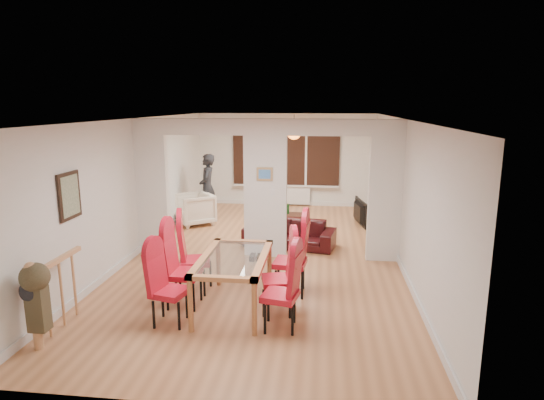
% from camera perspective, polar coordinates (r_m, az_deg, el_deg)
% --- Properties ---
extents(floor, '(5.00, 9.00, 0.01)m').
position_cam_1_polar(floor, '(8.84, -0.81, -6.93)').
color(floor, '#BA784A').
rests_on(floor, ground).
extents(room_walls, '(5.00, 9.00, 2.60)m').
position_cam_1_polar(room_walls, '(8.51, -0.83, 1.38)').
color(room_walls, silver).
rests_on(room_walls, floor).
extents(divider_wall, '(5.00, 0.18, 2.60)m').
position_cam_1_polar(divider_wall, '(8.51, -0.83, 1.38)').
color(divider_wall, white).
rests_on(divider_wall, floor).
extents(bay_window_blinds, '(3.00, 0.08, 1.80)m').
position_cam_1_polar(bay_window_blinds, '(12.85, 1.75, 5.90)').
color(bay_window_blinds, black).
rests_on(bay_window_blinds, room_walls).
extents(radiator, '(1.40, 0.08, 0.50)m').
position_cam_1_polar(radiator, '(12.99, 1.70, 0.61)').
color(radiator, white).
rests_on(radiator, floor).
extents(pendant_light, '(0.36, 0.36, 0.36)m').
position_cam_1_polar(pendant_light, '(11.64, 2.77, 8.46)').
color(pendant_light, orange).
rests_on(pendant_light, room_walls).
extents(stair_newel, '(0.40, 1.20, 1.10)m').
position_cam_1_polar(stair_newel, '(6.52, -25.18, -10.05)').
color(stair_newel, tan).
rests_on(stair_newel, floor).
extents(wall_poster, '(0.04, 0.52, 0.67)m').
position_cam_1_polar(wall_poster, '(7.00, -24.08, 0.49)').
color(wall_poster, gray).
rests_on(wall_poster, room_walls).
extents(pillar_photo, '(0.30, 0.03, 0.25)m').
position_cam_1_polar(pillar_photo, '(8.36, -0.93, 3.27)').
color(pillar_photo, '#4C8CD8').
rests_on(pillar_photo, divider_wall).
extents(dining_table, '(0.92, 1.64, 0.77)m').
position_cam_1_polar(dining_table, '(6.59, -4.78, -10.19)').
color(dining_table, '#B47142').
rests_on(dining_table, floor).
extents(dining_chair_la, '(0.51, 0.51, 1.05)m').
position_cam_1_polar(dining_chair_la, '(6.21, -12.75, -10.51)').
color(dining_chair_la, red).
rests_on(dining_chair_la, floor).
extents(dining_chair_lb, '(0.47, 0.47, 1.15)m').
position_cam_1_polar(dining_chair_lb, '(6.68, -11.04, -8.33)').
color(dining_chair_lb, red).
rests_on(dining_chair_lb, floor).
extents(dining_chair_lc, '(0.56, 0.56, 1.15)m').
position_cam_1_polar(dining_chair_lc, '(7.15, -9.66, -6.90)').
color(dining_chair_lc, red).
rests_on(dining_chair_lc, floor).
extents(dining_chair_ra, '(0.51, 0.51, 1.07)m').
position_cam_1_polar(dining_chair_ra, '(5.93, 1.03, -11.16)').
color(dining_chair_ra, red).
rests_on(dining_chair_ra, floor).
extents(dining_chair_rb, '(0.53, 0.53, 1.10)m').
position_cam_1_polar(dining_chair_rb, '(6.37, 0.78, -9.34)').
color(dining_chair_rb, red).
rests_on(dining_chair_rb, floor).
extents(dining_chair_rc, '(0.52, 0.52, 1.19)m').
position_cam_1_polar(dining_chair_rc, '(6.95, 2.29, -7.12)').
color(dining_chair_rc, red).
rests_on(dining_chair_rc, floor).
extents(sofa, '(1.94, 1.04, 0.54)m').
position_cam_1_polar(sofa, '(9.33, 2.18, -4.19)').
color(sofa, black).
rests_on(sofa, floor).
extents(armchair, '(1.14, 1.15, 0.76)m').
position_cam_1_polar(armchair, '(11.11, -9.69, -1.12)').
color(armchair, silver).
rests_on(armchair, floor).
extents(person, '(0.65, 0.47, 1.66)m').
position_cam_1_polar(person, '(11.44, -8.10, 1.62)').
color(person, black).
rests_on(person, floor).
extents(television, '(1.04, 0.32, 0.60)m').
position_cam_1_polar(television, '(11.16, 10.58, -1.51)').
color(television, black).
rests_on(television, floor).
extents(coffee_table, '(1.05, 0.63, 0.23)m').
position_cam_1_polar(coffee_table, '(11.12, 1.50, -2.34)').
color(coffee_table, '#341B12').
rests_on(coffee_table, floor).
extents(bottle, '(0.06, 0.06, 0.26)m').
position_cam_1_polar(bottle, '(11.10, 2.01, -1.08)').
color(bottle, '#143F19').
rests_on(bottle, coffee_table).
extents(bowl, '(0.22, 0.22, 0.05)m').
position_cam_1_polar(bowl, '(11.09, 0.83, -1.62)').
color(bowl, '#341B12').
rests_on(bowl, coffee_table).
extents(shoes, '(0.23, 0.25, 0.10)m').
position_cam_1_polar(shoes, '(8.55, -2.00, -7.26)').
color(shoes, black).
rests_on(shoes, floor).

